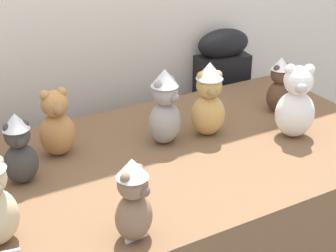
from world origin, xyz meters
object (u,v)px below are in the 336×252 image
Objects in this scene: teddy_bear_snow at (296,104)px; teddy_bear_mocha at (133,201)px; display_table at (168,239)px; teddy_bear_charcoal at (19,149)px; teddy_bear_cocoa at (279,85)px; teddy_bear_honey at (209,100)px; teddy_bear_ash at (165,108)px; instrument_case at (220,121)px; teddy_bear_caramel at (57,125)px.

teddy_bear_snow reaches higher than teddy_bear_mocha.
display_table is at bearing -161.43° from teddy_bear_snow.
teddy_bear_charcoal is at bearing 86.95° from teddy_bear_mocha.
teddy_bear_cocoa is (1.13, 0.03, -0.00)m from teddy_bear_charcoal.
teddy_bear_snow is at bearing -8.86° from teddy_bear_mocha.
teddy_bear_honey is 0.18m from teddy_bear_ash.
teddy_bear_honey reaches higher than teddy_bear_mocha.
teddy_bear_honey is at bearing 12.71° from teddy_bear_mocha.
teddy_bear_honey is 0.70m from teddy_bear_mocha.
teddy_bear_honey is (-0.44, -0.53, 0.41)m from instrument_case.
teddy_bear_ash is (0.04, 0.10, 0.54)m from display_table.
teddy_bear_honey reaches higher than teddy_bear_snow.
teddy_bear_snow reaches higher than instrument_case.
teddy_bear_mocha is at bearing -66.83° from teddy_bear_charcoal.
teddy_bear_honey reaches higher than teddy_bear_caramel.
teddy_bear_charcoal is 0.49m from teddy_bear_mocha.
teddy_bear_ash is 1.22× the size of teddy_bear_cocoa.
teddy_bear_cocoa is (-0.05, -0.49, 0.39)m from instrument_case.
teddy_bear_ash is at bearing 67.12° from display_table.
teddy_bear_ash is (-0.62, -0.51, 0.41)m from instrument_case.
teddy_bear_caramel is 0.87× the size of teddy_bear_ash.
instrument_case is 3.40× the size of teddy_bear_honey.
instrument_case is 0.63m from teddy_bear_cocoa.
teddy_bear_snow reaches higher than teddy_bear_charcoal.
teddy_bear_caramel is 0.58m from teddy_bear_mocha.
teddy_bear_charcoal is (-1.18, -0.52, 0.39)m from instrument_case.
teddy_bear_caramel is 0.40m from teddy_bear_ash.
instrument_case is 3.95× the size of teddy_bear_caramel.
display_table is at bearing -144.02° from teddy_bear_honey.
teddy_bear_mocha is (0.03, -0.58, 0.01)m from teddy_bear_caramel.
teddy_bear_ash is (-0.18, 0.02, -0.00)m from teddy_bear_honey.
teddy_bear_cocoa is at bearing 0.75° from teddy_bear_mocha.
instrument_case is at bearing 42.36° from display_table.
teddy_bear_cocoa is (0.57, 0.02, -0.03)m from teddy_bear_ash.
teddy_bear_ash is 0.57m from teddy_bear_cocoa.
display_table is at bearing -9.31° from teddy_bear_charcoal.
teddy_bear_caramel is at bearing -151.22° from instrument_case.
display_table is 6.90× the size of teddy_bear_caramel.
teddy_bear_snow is 1.00× the size of teddy_bear_ash.
instrument_case is 0.80m from teddy_bear_honey.
teddy_bear_ash reaches higher than display_table.
teddy_bear_caramel is at bearing 161.98° from teddy_bear_cocoa.
teddy_bear_honey is 1.01× the size of teddy_bear_ash.
teddy_bear_charcoal is at bearing -148.81° from instrument_case.
teddy_bear_honey is 0.39m from teddy_bear_cocoa.
teddy_bear_honey reaches higher than teddy_bear_charcoal.
teddy_bear_cocoa is at bearing 1.13° from teddy_bear_charcoal.
teddy_bear_caramel reaches higher than teddy_bear_charcoal.
teddy_bear_mocha is (-0.32, -0.37, 0.52)m from display_table.
instrument_case is 0.83m from teddy_bear_snow.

